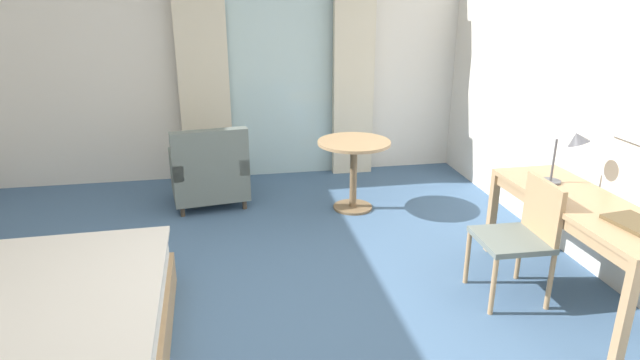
% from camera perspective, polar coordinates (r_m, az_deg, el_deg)
% --- Properties ---
extents(ground, '(6.01, 6.90, 0.10)m').
position_cam_1_polar(ground, '(3.68, -7.65, -16.06)').
color(ground, '#426084').
extents(wall_back, '(5.61, 0.12, 2.87)m').
position_cam_1_polar(wall_back, '(6.22, -9.89, 13.30)').
color(wall_back, silver).
rests_on(wall_back, ground).
extents(balcony_glass_door, '(1.24, 0.02, 2.52)m').
position_cam_1_polar(balcony_glass_door, '(6.19, -4.38, 11.89)').
color(balcony_glass_door, silver).
rests_on(balcony_glass_door, ground).
extents(curtain_panel_left, '(0.55, 0.10, 2.57)m').
position_cam_1_polar(curtain_panel_left, '(6.06, -12.39, 11.57)').
color(curtain_panel_left, beige).
rests_on(curtain_panel_left, ground).
extents(curtain_panel_right, '(0.47, 0.10, 2.57)m').
position_cam_1_polar(curtain_panel_right, '(6.24, 3.61, 12.18)').
color(curtain_panel_right, beige).
rests_on(curtain_panel_right, ground).
extents(writing_desk, '(0.59, 1.60, 0.72)m').
position_cam_1_polar(writing_desk, '(4.10, 26.47, -3.26)').
color(writing_desk, tan).
rests_on(writing_desk, ground).
extents(desk_chair, '(0.46, 0.47, 0.87)m').
position_cam_1_polar(desk_chair, '(3.99, 20.79, -5.22)').
color(desk_chair, slate).
rests_on(desk_chair, ground).
extents(desk_lamp, '(0.27, 0.26, 0.44)m').
position_cam_1_polar(desk_lamp, '(4.27, 25.35, 3.32)').
color(desk_lamp, '#4C4C51').
rests_on(desk_lamp, writing_desk).
extents(closed_book, '(0.29, 0.34, 0.02)m').
position_cam_1_polar(closed_book, '(3.82, 30.57, -3.97)').
color(closed_book, brown).
rests_on(closed_book, writing_desk).
extents(armchair_by_window, '(0.82, 0.79, 0.84)m').
position_cam_1_polar(armchair_by_window, '(5.52, -11.74, 0.68)').
color(armchair_by_window, slate).
rests_on(armchair_by_window, ground).
extents(round_cafe_table, '(0.71, 0.71, 0.71)m').
position_cam_1_polar(round_cafe_table, '(5.26, 3.62, 2.29)').
color(round_cafe_table, tan).
rests_on(round_cafe_table, ground).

